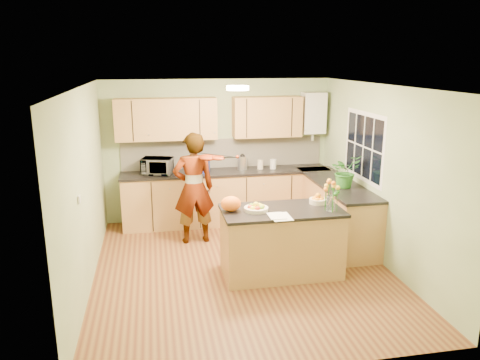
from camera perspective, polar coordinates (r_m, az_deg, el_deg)
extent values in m
plane|color=#5B2E1A|center=(6.64, 0.22, -10.73)|extent=(4.50, 4.50, 0.00)
cube|color=white|center=(6.01, 0.24, 11.37)|extent=(4.00, 4.50, 0.02)
cube|color=gray|center=(8.37, -2.69, 3.64)|extent=(4.00, 0.02, 2.50)
cube|color=gray|center=(4.13, 6.21, -8.10)|extent=(4.00, 0.02, 2.50)
cube|color=gray|center=(6.16, -18.36, -1.10)|extent=(0.02, 4.50, 2.50)
cube|color=gray|center=(6.86, 16.87, 0.57)|extent=(0.02, 4.50, 2.50)
cube|color=#A97343|center=(8.29, -1.65, -2.16)|extent=(3.60, 0.60, 0.90)
cube|color=black|center=(8.16, -1.66, 0.98)|extent=(3.64, 0.62, 0.04)
cube|color=#A97343|center=(7.69, 11.56, -3.80)|extent=(0.60, 2.20, 0.90)
cube|color=black|center=(7.56, 11.67, -0.42)|extent=(0.62, 2.24, 0.04)
cube|color=beige|center=(8.38, -2.00, 3.31)|extent=(3.60, 0.02, 0.52)
cube|color=#A97343|center=(8.03, -8.99, 7.35)|extent=(1.70, 0.34, 0.70)
cube|color=#A97343|center=(8.27, 3.32, 7.71)|extent=(1.20, 0.34, 0.70)
cube|color=silver|center=(8.52, 8.92, 8.09)|extent=(0.40, 0.30, 0.72)
cylinder|color=silver|center=(8.57, 8.81, 5.44)|extent=(0.06, 0.06, 0.20)
cube|color=silver|center=(7.32, 14.86, 3.97)|extent=(0.01, 1.30, 1.05)
cube|color=black|center=(7.32, 14.83, 3.97)|extent=(0.01, 1.18, 0.92)
cube|color=silver|center=(5.57, -19.01, -2.24)|extent=(0.02, 0.09, 0.09)
cylinder|color=#FFEABF|center=(6.31, -0.29, 11.16)|extent=(0.30, 0.30, 0.06)
cylinder|color=silver|center=(6.30, -0.29, 11.43)|extent=(0.10, 0.10, 0.02)
cube|color=#A97343|center=(6.36, 5.04, -7.64)|extent=(1.55, 0.78, 0.87)
cube|color=black|center=(6.21, 5.14, -3.73)|extent=(1.59, 0.82, 0.04)
cylinder|color=beige|center=(6.11, 1.98, -3.55)|extent=(0.32, 0.32, 0.05)
cylinder|color=beige|center=(6.49, 9.47, -2.55)|extent=(0.24, 0.24, 0.07)
cylinder|color=silver|center=(6.19, 10.97, -2.78)|extent=(0.10, 0.10, 0.21)
ellipsoid|color=orange|center=(6.07, -1.12, -2.91)|extent=(0.28, 0.25, 0.20)
cube|color=white|center=(5.90, 4.99, -4.46)|extent=(0.25, 0.33, 0.01)
imported|color=#D7AA84|center=(7.31, -5.66, -1.01)|extent=(0.68, 0.48, 1.76)
imported|color=silver|center=(8.01, -10.04, 1.68)|extent=(0.58, 0.47, 0.28)
cube|color=navy|center=(8.05, -4.85, 1.77)|extent=(0.34, 0.29, 0.24)
cylinder|color=silver|center=(8.21, 0.30, 2.09)|extent=(0.18, 0.18, 0.24)
sphere|color=black|center=(8.18, 0.30, 3.21)|extent=(0.09, 0.09, 0.09)
cylinder|color=beige|center=(8.28, 2.49, 1.90)|extent=(0.13, 0.13, 0.16)
cylinder|color=silver|center=(8.32, 4.06, 1.95)|extent=(0.14, 0.14, 0.17)
imported|color=#2A6A23|center=(7.23, 12.72, 1.07)|extent=(0.56, 0.52, 0.50)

